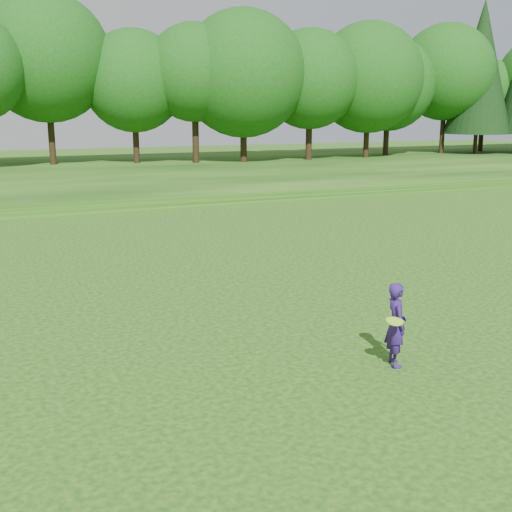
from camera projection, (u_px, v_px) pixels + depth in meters
name	position (u px, v px, depth m)	size (l,w,h in m)	color
ground	(176.00, 382.00, 10.98)	(140.00, 140.00, 0.00)	#103D0B
berm	(22.00, 178.00, 41.24)	(130.00, 30.00, 0.60)	#103D0B
walking_path	(46.00, 213.00, 28.82)	(130.00, 1.60, 0.04)	gray
treeline	(8.00, 56.00, 43.07)	(104.00, 7.00, 15.00)	#184510
woman	(396.00, 324.00, 11.55)	(0.70, 0.81, 1.55)	navy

